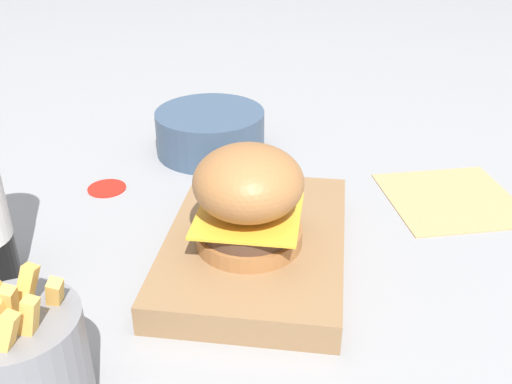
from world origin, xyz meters
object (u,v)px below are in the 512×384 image
at_px(fries_basket, 25,365).
at_px(side_bowl, 210,131).
at_px(serving_board, 256,246).
at_px(burger, 253,197).

distance_m(fries_basket, side_bowl, 0.49).
xyz_separation_m(serving_board, side_bowl, (-0.26, -0.10, 0.02)).
distance_m(burger, side_bowl, 0.30).
xyz_separation_m(fries_basket, side_bowl, (-0.49, 0.04, -0.02)).
height_order(burger, fries_basket, fries_basket).
distance_m(serving_board, fries_basket, 0.27).
bearing_deg(burger, serving_board, 177.82).
bearing_deg(serving_board, side_bowl, -158.33).
bearing_deg(side_bowl, burger, 20.24).
height_order(serving_board, burger, burger).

